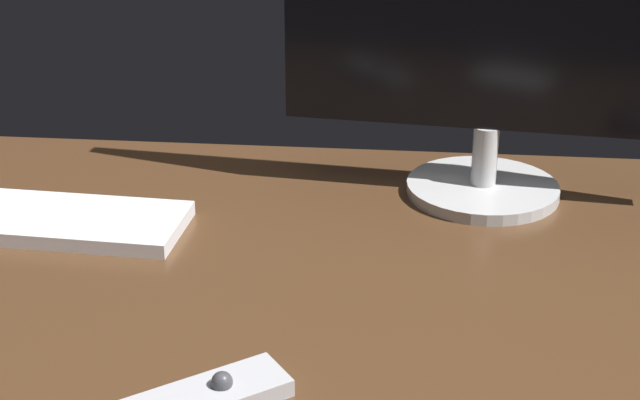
# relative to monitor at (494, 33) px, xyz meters

# --- Properties ---
(desk) EXTENTS (1.40, 0.84, 0.02)m
(desk) POSITION_rel_monitor_xyz_m (-0.17, -0.27, -0.23)
(desk) COLOR #4C301C
(desk) RESTS_ON ground
(monitor) EXTENTS (0.54, 0.21, 0.44)m
(monitor) POSITION_rel_monitor_xyz_m (0.00, 0.00, 0.00)
(monitor) COLOR silver
(monitor) RESTS_ON desk
(keyboard) EXTENTS (0.41, 0.15, 0.02)m
(keyboard) POSITION_rel_monitor_xyz_m (-0.58, -0.15, -0.21)
(keyboard) COLOR white
(keyboard) RESTS_ON desk
(media_remote) EXTENTS (0.16, 0.14, 0.03)m
(media_remote) POSITION_rel_monitor_xyz_m (-0.28, -0.51, -0.21)
(media_remote) COLOR #B7B7BC
(media_remote) RESTS_ON desk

